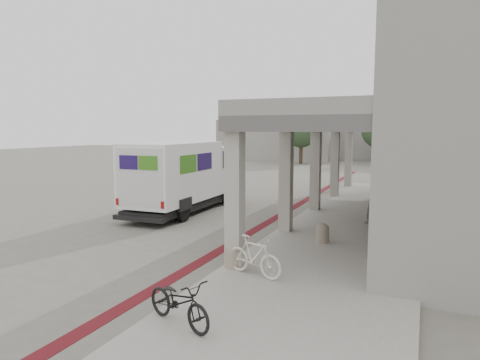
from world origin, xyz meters
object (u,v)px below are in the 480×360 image
at_px(fedex_truck, 184,175).
at_px(bench, 384,236).
at_px(bicycle_black, 179,301).
at_px(utility_cabinet, 379,224).
at_px(bicycle_cream, 254,256).

relative_size(fedex_truck, bench, 3.91).
bearing_deg(bicycle_black, bench, -1.78).
height_order(bench, utility_cabinet, utility_cabinet).
bearing_deg(bench, fedex_truck, 162.76).
distance_m(fedex_truck, bicycle_black, 10.72).
distance_m(bench, bicycle_cream, 4.48).
relative_size(bench, bicycle_black, 1.12).
xyz_separation_m(bench, bicycle_black, (-2.70, -6.50, 0.12)).
xyz_separation_m(bench, utility_cabinet, (-0.20, 0.67, 0.17)).
bearing_deg(bench, bicycle_cream, -121.93).
height_order(bench, bicycle_black, bicycle_black).
height_order(fedex_truck, utility_cabinet, fedex_truck).
height_order(fedex_truck, bicycle_black, fedex_truck).
height_order(utility_cabinet, bicycle_black, utility_cabinet).
bearing_deg(fedex_truck, bench, -19.96).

